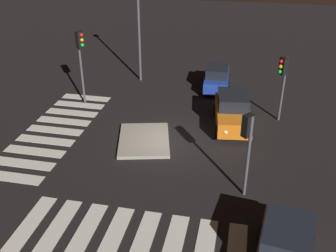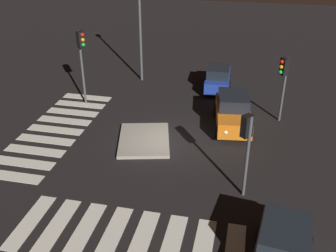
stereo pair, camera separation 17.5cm
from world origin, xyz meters
name	(u,v)px [view 1 (the left image)]	position (x,y,z in m)	size (l,w,h in m)	color
ground_plane	(168,142)	(0.00, 0.00, 0.00)	(80.00, 80.00, 0.00)	black
traffic_island	(144,140)	(0.15, -1.28, 0.09)	(4.06, 3.42, 0.18)	gray
car_blue	(217,78)	(-7.93, 1.78, 0.81)	(3.89, 1.95, 1.66)	#1E389E
car_silver	(285,252)	(7.63, 5.56, 0.88)	(4.28, 2.36, 1.79)	#9EA0A5
car_orange	(233,111)	(-2.64, 3.19, 0.92)	(4.48, 2.47, 1.88)	orange
traffic_light_north	(247,135)	(3.55, 4.03, 2.87)	(0.54, 0.53, 3.79)	#47474C
traffic_light_west	(283,74)	(-3.86, 5.75, 2.92)	(0.54, 0.53, 3.85)	#47474C
traffic_light_south	(81,50)	(-3.67, -6.14, 3.57)	(0.54, 0.53, 4.72)	#47474C
street_lamp	(138,5)	(-8.48, -3.84, 5.38)	(0.56, 0.56, 7.93)	#47474C
crosswalk_near	(55,130)	(0.00, -6.53, 0.01)	(9.90, 3.20, 0.02)	silver
crosswalk_side	(129,238)	(7.22, 0.00, 0.01)	(3.20, 8.75, 0.02)	silver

